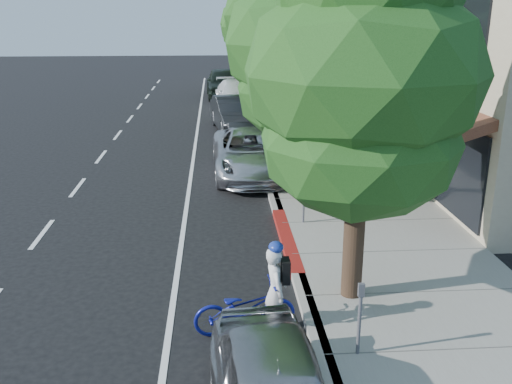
{
  "coord_description": "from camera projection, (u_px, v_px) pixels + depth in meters",
  "views": [
    {
      "loc": [
        -1.66,
        -11.91,
        5.52
      ],
      "look_at": [
        -0.77,
        0.96,
        1.35
      ],
      "focal_mm": 40.0,
      "sensor_mm": 36.0,
      "label": 1
    }
  ],
  "objects": [
    {
      "name": "sidewalk",
      "position": [
        326.0,
        164.0,
        20.84
      ],
      "size": [
        4.6,
        56.0,
        0.15
      ],
      "primitive_type": "cube",
      "color": "gray",
      "rests_on": "ground"
    },
    {
      "name": "white_pickup",
      "position": [
        237.0,
        95.0,
        32.78
      ],
      "size": [
        2.63,
        5.54,
        1.56
      ],
      "primitive_type": "imported",
      "rotation": [
        0.0,
        0.0,
        0.08
      ],
      "color": "white",
      "rests_on": "ground"
    },
    {
      "name": "curb",
      "position": [
        264.0,
        165.0,
        20.69
      ],
      "size": [
        0.3,
        56.0,
        0.15
      ],
      "primitive_type": "cube",
      "color": "#9E998E",
      "rests_on": "ground"
    },
    {
      "name": "street_tree_4",
      "position": [
        260.0,
        28.0,
        32.7
      ],
      "size": [
        4.6,
        4.6,
        7.21
      ],
      "color": "black",
      "rests_on": "ground"
    },
    {
      "name": "ground",
      "position": [
        292.0,
        260.0,
        13.12
      ],
      "size": [
        120.0,
        120.0,
        0.0
      ],
      "primitive_type": "plane",
      "color": "black",
      "rests_on": "ground"
    },
    {
      "name": "street_tree_2",
      "position": [
        284.0,
        43.0,
        21.36
      ],
      "size": [
        4.16,
        4.16,
        6.88
      ],
      "color": "black",
      "rests_on": "ground"
    },
    {
      "name": "street_tree_3",
      "position": [
        269.0,
        18.0,
        26.8
      ],
      "size": [
        4.48,
        4.48,
        8.06
      ],
      "color": "black",
      "rests_on": "ground"
    },
    {
      "name": "street_tree_0",
      "position": [
        363.0,
        79.0,
        9.94
      ],
      "size": [
        4.29,
        4.29,
        7.04
      ],
      "color": "black",
      "rests_on": "ground"
    },
    {
      "name": "bicycle",
      "position": [
        245.0,
        308.0,
        10.04
      ],
      "size": [
        1.89,
        0.87,
        0.95
      ],
      "primitive_type": "imported",
      "rotation": [
        0.0,
        0.0,
        1.71
      ],
      "color": "navy",
      "rests_on": "ground"
    },
    {
      "name": "curb_red_segment",
      "position": [
        287.0,
        240.0,
        14.04
      ],
      "size": [
        0.32,
        4.0,
        0.15
      ],
      "primitive_type": "cube",
      "color": "maroon",
      "rests_on": "ground"
    },
    {
      "name": "dark_suv_far",
      "position": [
        224.0,
        83.0,
        36.86
      ],
      "size": [
        2.39,
        5.52,
        1.85
      ],
      "primitive_type": "imported",
      "rotation": [
        0.0,
        0.0,
        0.04
      ],
      "color": "black",
      "rests_on": "ground"
    },
    {
      "name": "street_tree_5",
      "position": [
        253.0,
        25.0,
        38.39
      ],
      "size": [
        4.62,
        4.62,
        7.24
      ],
      "color": "black",
      "rests_on": "ground"
    },
    {
      "name": "cyclist",
      "position": [
        276.0,
        291.0,
        9.97
      ],
      "size": [
        0.45,
        0.63,
        1.62
      ],
      "primitive_type": "imported",
      "rotation": [
        0.0,
        0.0,
        1.69
      ],
      "color": "silver",
      "rests_on": "ground"
    },
    {
      "name": "street_tree_1",
      "position": [
        309.0,
        47.0,
        15.58
      ],
      "size": [
        4.8,
        4.8,
        7.42
      ],
      "color": "black",
      "rests_on": "ground"
    },
    {
      "name": "pedestrian",
      "position": [
        318.0,
        129.0,
        22.52
      ],
      "size": [
        0.96,
        0.85,
        1.64
      ],
      "primitive_type": "imported",
      "rotation": [
        0.0,
        0.0,
        3.49
      ],
      "color": "black",
      "rests_on": "sidewalk"
    },
    {
      "name": "dark_sedan",
      "position": [
        234.0,
        114.0,
        26.58
      ],
      "size": [
        2.34,
        5.07,
        1.61
      ],
      "primitive_type": "imported",
      "rotation": [
        0.0,
        0.0,
        0.13
      ],
      "color": "black",
      "rests_on": "ground"
    },
    {
      "name": "storefront_building",
      "position": [
        431.0,
        49.0,
        29.76
      ],
      "size": [
        10.0,
        36.0,
        7.0
      ],
      "primitive_type": "cube",
      "color": "#C1B495",
      "rests_on": "ground"
    },
    {
      "name": "silver_suv",
      "position": [
        251.0,
        153.0,
        19.58
      ],
      "size": [
        2.65,
        5.57,
        1.53
      ],
      "primitive_type": "imported",
      "rotation": [
        0.0,
        0.0,
        0.02
      ],
      "color": "silver",
      "rests_on": "ground"
    }
  ]
}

